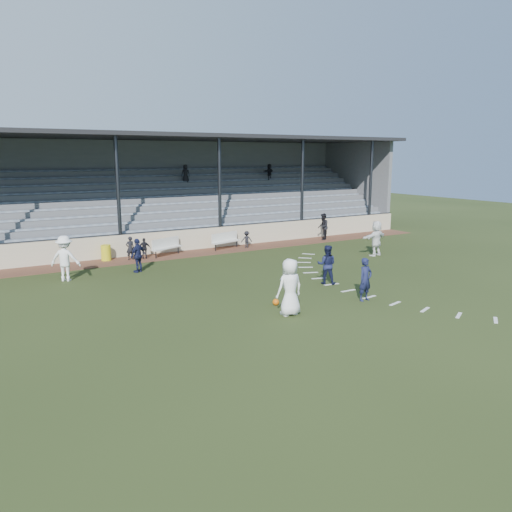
% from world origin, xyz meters
% --- Properties ---
extents(ground, '(90.00, 90.00, 0.00)m').
position_xyz_m(ground, '(0.00, 0.00, 0.00)').
color(ground, '#263214').
rests_on(ground, ground).
extents(cinder_track, '(34.00, 2.00, 0.02)m').
position_xyz_m(cinder_track, '(0.00, 10.50, 0.01)').
color(cinder_track, '#542F21').
rests_on(cinder_track, ground).
extents(retaining_wall, '(34.00, 0.18, 1.20)m').
position_xyz_m(retaining_wall, '(0.00, 11.55, 0.60)').
color(retaining_wall, beige).
rests_on(retaining_wall, ground).
extents(bench_left, '(1.99, 1.25, 0.95)m').
position_xyz_m(bench_left, '(-0.81, 10.64, 0.58)').
color(bench_left, silver).
rests_on(bench_left, cinder_track).
extents(bench_right, '(2.03, 0.99, 0.95)m').
position_xyz_m(bench_right, '(2.87, 10.77, 0.58)').
color(bench_right, silver).
rests_on(bench_right, cinder_track).
extents(trash_bin, '(0.51, 0.51, 0.81)m').
position_xyz_m(trash_bin, '(-3.98, 11.00, 0.42)').
color(trash_bin, gold).
rests_on(trash_bin, cinder_track).
extents(football, '(0.24, 0.24, 0.24)m').
position_xyz_m(football, '(-0.76, -0.17, 0.12)').
color(football, '#CC5A0C').
rests_on(football, ground).
extents(player_white_lead, '(0.96, 0.63, 1.96)m').
position_xyz_m(player_white_lead, '(-0.96, -1.33, 0.98)').
color(player_white_lead, white).
rests_on(player_white_lead, ground).
extents(player_navy_lead, '(0.62, 0.44, 1.63)m').
position_xyz_m(player_navy_lead, '(2.46, -1.36, 0.81)').
color(player_navy_lead, '#161A3D').
rests_on(player_navy_lead, ground).
extents(player_navy_mid, '(1.03, 1.01, 1.67)m').
position_xyz_m(player_navy_mid, '(2.81, 1.35, 0.84)').
color(player_navy_mid, '#161A3D').
rests_on(player_navy_mid, ground).
extents(player_white_wing, '(1.48, 1.32, 1.99)m').
position_xyz_m(player_white_wing, '(-6.59, 7.60, 0.99)').
color(player_white_wing, white).
rests_on(player_white_wing, ground).
extents(player_navy_wing, '(1.00, 0.82, 1.60)m').
position_xyz_m(player_navy_wing, '(-3.36, 7.60, 0.80)').
color(player_navy_wing, '#161A3D').
rests_on(player_navy_wing, ground).
extents(player_white_back, '(1.84, 0.85, 1.91)m').
position_xyz_m(player_white_back, '(9.00, 4.80, 0.96)').
color(player_white_back, white).
rests_on(player_white_back, ground).
extents(official, '(1.04, 1.05, 1.70)m').
position_xyz_m(official, '(9.79, 10.38, 0.87)').
color(official, black).
rests_on(official, cinder_track).
extents(sub_left_near, '(0.46, 0.32, 1.23)m').
position_xyz_m(sub_left_near, '(-2.85, 10.51, 0.64)').
color(sub_left_near, black).
rests_on(sub_left_near, cinder_track).
extents(sub_left_far, '(0.70, 0.48, 1.10)m').
position_xyz_m(sub_left_far, '(-2.12, 10.39, 0.57)').
color(sub_left_far, black).
rests_on(sub_left_far, cinder_track).
extents(sub_right, '(0.73, 0.58, 0.99)m').
position_xyz_m(sub_right, '(4.10, 10.41, 0.52)').
color(sub_right, black).
rests_on(sub_right, cinder_track).
extents(grandstand, '(34.60, 9.00, 6.61)m').
position_xyz_m(grandstand, '(0.01, 16.26, 2.20)').
color(grandstand, slate).
rests_on(grandstand, ground).
extents(penalty_arc, '(3.89, 14.63, 0.01)m').
position_xyz_m(penalty_arc, '(4.12, 0.00, 0.01)').
color(penalty_arc, silver).
rests_on(penalty_arc, ground).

